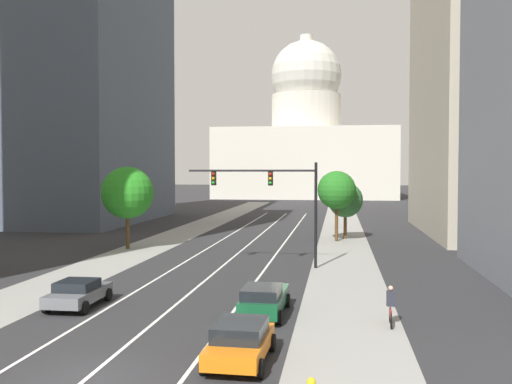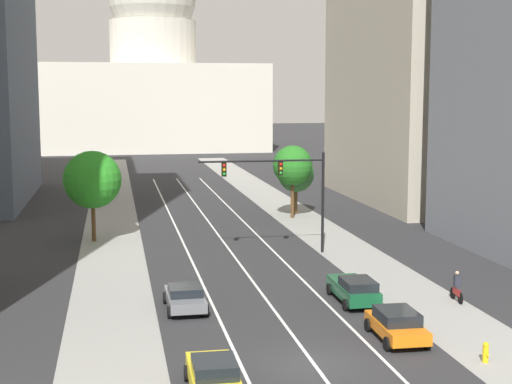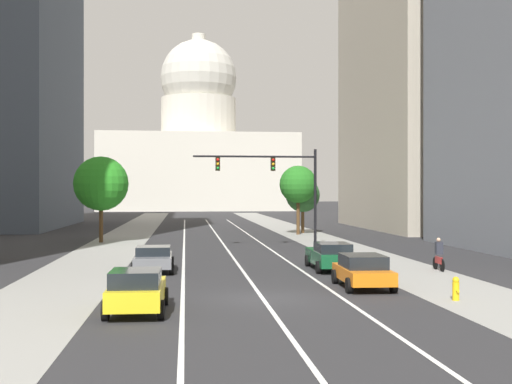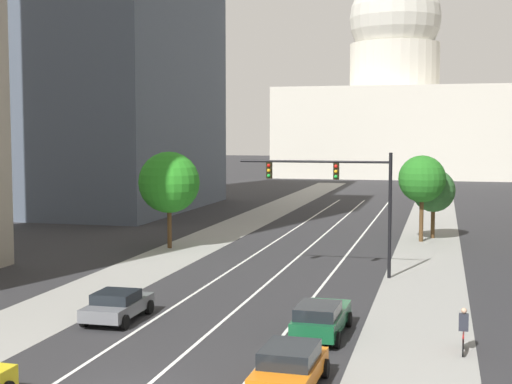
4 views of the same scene
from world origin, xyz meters
TOP-DOWN VIEW (x-y plane):
  - ground_plane at (0.00, 40.00)m, footprint 400.00×400.00m
  - sidewalk_left at (-8.40, 35.00)m, footprint 4.56×130.00m
  - sidewalk_right at (8.40, 35.00)m, footprint 4.56×130.00m
  - lane_stripe_left at (-3.06, 25.00)m, footprint 0.16×90.00m
  - lane_stripe_center at (0.00, 25.00)m, footprint 0.16×90.00m
  - lane_stripe_right at (3.06, 25.00)m, footprint 0.16×90.00m
  - capitol_building at (0.00, 122.03)m, footprint 42.75×24.66m
  - car_green at (4.59, 8.61)m, footprint 2.05×4.79m
  - car_yellow at (-4.60, -2.51)m, footprint 2.03×4.05m
  - car_gray at (-4.59, 8.94)m, footprint 2.13×4.13m
  - car_orange at (4.59, 2.27)m, footprint 2.14×4.14m
  - traffic_signal_mast at (3.65, 21.57)m, footprint 8.95×0.39m
  - fire_hydrant at (7.21, -1.26)m, footprint 0.26×0.35m
  - cyclist at (10.18, 7.75)m, footprint 0.37×1.70m
  - street_tree_mid_right at (8.62, 38.65)m, footprint 3.39×3.39m
  - street_tree_far_right at (7.78, 36.54)m, footprint 3.59×3.59m
  - street_tree_near_left at (-9.75, 28.77)m, footprint 4.41×4.41m

SIDE VIEW (x-z plane):
  - ground_plane at x=0.00m, z-range 0.00..0.00m
  - sidewalk_left at x=-8.40m, z-range 0.00..0.01m
  - sidewalk_right at x=8.40m, z-range 0.00..0.01m
  - lane_stripe_left at x=-3.06m, z-range 0.01..0.02m
  - lane_stripe_center at x=0.00m, z-range 0.01..0.02m
  - lane_stripe_right at x=3.06m, z-range 0.01..0.02m
  - fire_hydrant at x=7.21m, z-range 0.01..0.92m
  - car_gray at x=-4.59m, z-range 0.04..1.36m
  - car_orange at x=4.59m, z-range 0.04..1.47m
  - car_green at x=4.59m, z-range 0.03..1.52m
  - car_yellow at x=-4.60m, z-range 0.02..1.55m
  - cyclist at x=10.18m, z-range -0.01..1.71m
  - street_tree_mid_right at x=8.62m, z-range 1.03..6.51m
  - street_tree_near_left at x=-9.75m, z-range 1.27..8.25m
  - street_tree_far_right at x=7.78m, z-range 1.49..8.10m
  - traffic_signal_mast at x=3.65m, z-range 1.58..8.78m
  - capitol_building at x=0.00m, z-range -5.96..33.65m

